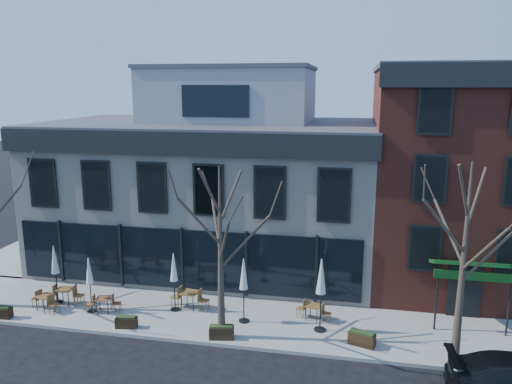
# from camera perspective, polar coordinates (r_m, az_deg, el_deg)

# --- Properties ---
(ground) EXTENTS (120.00, 120.00, 0.00)m
(ground) POSITION_cam_1_polar(r_m,az_deg,el_deg) (25.49, -8.23, -11.59)
(ground) COLOR black
(ground) RESTS_ON ground
(sidewalk_front) EXTENTS (33.50, 4.70, 0.15)m
(sidewalk_front) POSITION_cam_1_polar(r_m,az_deg,el_deg) (22.73, -2.11, -14.32)
(sidewalk_front) COLOR gray
(sidewalk_front) RESTS_ON ground
(sidewalk_side) EXTENTS (4.50, 12.00, 0.15)m
(sidewalk_side) POSITION_cam_1_polar(r_m,az_deg,el_deg) (35.43, -22.37, -5.42)
(sidewalk_side) COLOR gray
(sidewalk_side) RESTS_ON ground
(corner_building) EXTENTS (18.39, 10.39, 11.10)m
(corner_building) POSITION_cam_1_polar(r_m,az_deg,el_deg) (28.68, -5.01, 1.07)
(corner_building) COLOR beige
(corner_building) RESTS_ON ground
(red_brick_building) EXTENTS (8.20, 11.78, 11.18)m
(red_brick_building) POSITION_cam_1_polar(r_m,az_deg,el_deg) (27.74, 21.48, 1.81)
(red_brick_building) COLOR maroon
(red_brick_building) RESTS_ON ground
(tree_mid) EXTENTS (3.50, 3.55, 7.04)m
(tree_mid) POSITION_cam_1_polar(r_m,az_deg,el_deg) (19.78, -4.06, -6.79)
(tree_mid) COLOR #382B21
(tree_mid) RESTS_ON sidewalk_front
(tree_right) EXTENTS (3.72, 3.77, 7.48)m
(tree_right) POSITION_cam_1_polar(r_m,az_deg,el_deg) (19.46, 22.65, -7.35)
(tree_right) COLOR #382B21
(tree_right) RESTS_ON sidewalk_front
(cafe_set_0) EXTENTS (1.66, 0.95, 0.86)m
(cafe_set_0) POSITION_cam_1_polar(r_m,az_deg,el_deg) (25.09, -22.95, -11.40)
(cafe_set_0) COLOR brown
(cafe_set_0) RESTS_ON sidewalk_front
(cafe_set_1) EXTENTS (1.81, 0.77, 0.94)m
(cafe_set_1) POSITION_cam_1_polar(r_m,az_deg,el_deg) (25.36, -20.96, -10.87)
(cafe_set_1) COLOR brown
(cafe_set_1) RESTS_ON sidewalk_front
(cafe_set_2) EXTENTS (1.62, 0.76, 0.83)m
(cafe_set_2) POSITION_cam_1_polar(r_m,az_deg,el_deg) (24.02, -17.01, -12.05)
(cafe_set_2) COLOR brown
(cafe_set_2) RESTS_ON sidewalk_front
(cafe_set_3) EXTENTS (1.88, 0.83, 0.97)m
(cafe_set_3) POSITION_cam_1_polar(r_m,az_deg,el_deg) (23.52, -7.57, -11.93)
(cafe_set_3) COLOR brown
(cafe_set_3) RESTS_ON sidewalk_front
(cafe_set_5) EXTENTS (1.61, 0.82, 0.83)m
(cafe_set_5) POSITION_cam_1_polar(r_m,az_deg,el_deg) (22.48, 6.60, -13.30)
(cafe_set_5) COLOR brown
(cafe_set_5) RESTS_ON sidewalk_front
(umbrella_0) EXTENTS (0.45, 0.45, 2.81)m
(umbrella_0) POSITION_cam_1_polar(r_m,az_deg,el_deg) (25.14, -22.01, -7.51)
(umbrella_0) COLOR black
(umbrella_0) RESTS_ON sidewalk_front
(umbrella_1) EXTENTS (0.41, 0.41, 2.57)m
(umbrella_1) POSITION_cam_1_polar(r_m,az_deg,el_deg) (23.71, -18.52, -8.85)
(umbrella_1) COLOR black
(umbrella_1) RESTS_ON sidewalk_front
(umbrella_2) EXTENTS (0.43, 0.43, 2.71)m
(umbrella_2) POSITION_cam_1_polar(r_m,az_deg,el_deg) (22.92, -9.38, -8.83)
(umbrella_2) COLOR black
(umbrella_2) RESTS_ON sidewalk_front
(umbrella_3) EXTENTS (0.46, 0.46, 2.87)m
(umbrella_3) POSITION_cam_1_polar(r_m,az_deg,el_deg) (21.54, -1.42, -9.74)
(umbrella_3) COLOR black
(umbrella_3) RESTS_ON sidewalk_front
(umbrella_4) EXTENTS (0.50, 0.50, 3.15)m
(umbrella_4) POSITION_cam_1_polar(r_m,az_deg,el_deg) (20.89, 7.46, -9.98)
(umbrella_4) COLOR black
(umbrella_4) RESTS_ON sidewalk_front
(planter_0) EXTENTS (0.97, 0.44, 0.53)m
(planter_0) POSITION_cam_1_polar(r_m,az_deg,el_deg) (25.22, -27.13, -12.11)
(planter_0) COLOR black
(planter_0) RESTS_ON sidewalk_front
(planter_1) EXTENTS (0.96, 0.52, 0.51)m
(planter_1) POSITION_cam_1_polar(r_m,az_deg,el_deg) (22.45, -14.60, -14.16)
(planter_1) COLOR black
(planter_1) RESTS_ON sidewalk_front
(planter_2) EXTENTS (1.06, 0.60, 0.56)m
(planter_2) POSITION_cam_1_polar(r_m,az_deg,el_deg) (20.98, -3.95, -15.66)
(planter_2) COLOR #312010
(planter_2) RESTS_ON sidewalk_front
(planter_3) EXTENTS (1.11, 0.74, 0.58)m
(planter_3) POSITION_cam_1_polar(r_m,az_deg,el_deg) (20.86, 12.00, -16.05)
(planter_3) COLOR #322210
(planter_3) RESTS_ON sidewalk_front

